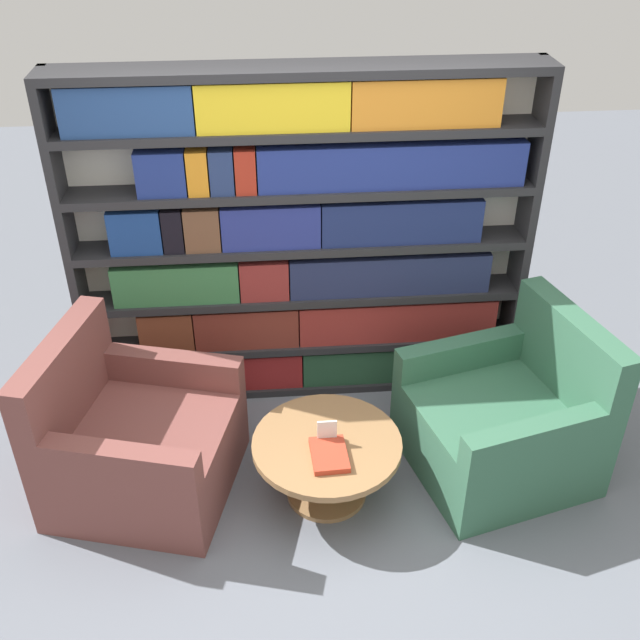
% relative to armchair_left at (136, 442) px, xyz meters
% --- Properties ---
extents(ground_plane, '(14.00, 14.00, 0.00)m').
position_rel_armchair_left_xyz_m(ground_plane, '(1.00, -0.51, -0.32)').
color(ground_plane, slate).
extents(bookshelf, '(2.80, 0.30, 2.14)m').
position_rel_armchair_left_xyz_m(bookshelf, '(1.01, 0.89, 0.74)').
color(bookshelf, silver).
rests_on(bookshelf, ground_plane).
extents(armchair_left, '(1.15, 1.13, 0.96)m').
position_rel_armchair_left_xyz_m(armchair_left, '(0.00, 0.00, 0.00)').
color(armchair_left, brown).
rests_on(armchair_left, ground_plane).
extents(armchair_right, '(1.15, 1.13, 0.96)m').
position_rel_armchair_left_xyz_m(armchair_right, '(2.12, -0.00, 0.00)').
color(armchair_right, '#336047').
rests_on(armchair_right, ground_plane).
extents(coffee_table, '(0.82, 0.82, 0.40)m').
position_rel_armchair_left_xyz_m(coffee_table, '(1.06, -0.17, -0.03)').
color(coffee_table, olive).
rests_on(coffee_table, ground_plane).
extents(table_sign, '(0.11, 0.06, 0.14)m').
position_rel_armchair_left_xyz_m(table_sign, '(1.06, -0.17, 0.14)').
color(table_sign, black).
rests_on(table_sign, coffee_table).
extents(stray_book, '(0.20, 0.27, 0.03)m').
position_rel_armchair_left_xyz_m(stray_book, '(1.06, -0.29, 0.10)').
color(stray_book, '#B73823').
rests_on(stray_book, coffee_table).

